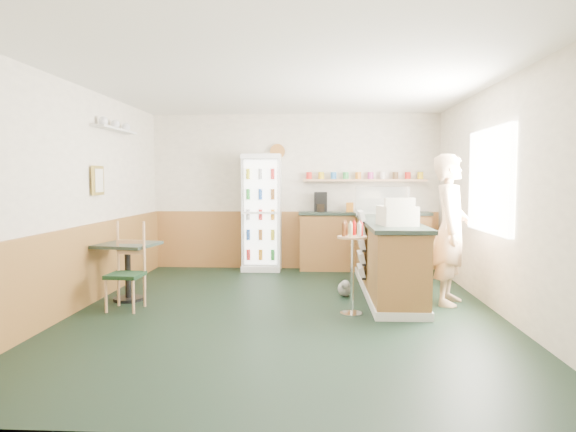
# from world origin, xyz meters

# --- Properties ---
(ground) EXTENTS (6.00, 6.00, 0.00)m
(ground) POSITION_xyz_m (0.00, 0.00, 0.00)
(ground) COLOR black
(ground) RESTS_ON ground
(room_envelope) EXTENTS (5.04, 6.02, 2.72)m
(room_envelope) POSITION_xyz_m (-0.23, 0.73, 1.52)
(room_envelope) COLOR silver
(room_envelope) RESTS_ON ground
(service_counter) EXTENTS (0.68, 3.01, 1.01)m
(service_counter) POSITION_xyz_m (1.35, 1.07, 0.46)
(service_counter) COLOR #A26234
(service_counter) RESTS_ON ground
(back_counter) EXTENTS (2.24, 0.42, 1.69)m
(back_counter) POSITION_xyz_m (1.19, 2.80, 0.55)
(back_counter) COLOR #A26234
(back_counter) RESTS_ON ground
(drinks_fridge) EXTENTS (0.66, 0.54, 1.99)m
(drinks_fridge) POSITION_xyz_m (-0.56, 2.74, 1.00)
(drinks_fridge) COLOR white
(drinks_fridge) RESTS_ON ground
(display_case) EXTENTS (0.78, 0.41, 0.44)m
(display_case) POSITION_xyz_m (1.35, 1.69, 1.23)
(display_case) COLOR silver
(display_case) RESTS_ON service_counter
(cash_register) EXTENTS (0.47, 0.49, 0.23)m
(cash_register) POSITION_xyz_m (1.35, 0.22, 1.13)
(cash_register) COLOR beige
(cash_register) RESTS_ON service_counter
(shopkeeper) EXTENTS (0.64, 0.75, 1.88)m
(shopkeeper) POSITION_xyz_m (2.05, 0.46, 0.94)
(shopkeeper) COLOR tan
(shopkeeper) RESTS_ON ground
(condiment_stand) EXTENTS (0.34, 0.34, 1.06)m
(condiment_stand) POSITION_xyz_m (0.79, -0.12, 0.69)
(condiment_stand) COLOR silver
(condiment_stand) RESTS_ON ground
(newspaper_rack) EXTENTS (0.09, 0.46, 0.91)m
(newspaper_rack) POSITION_xyz_m (0.99, 0.96, 0.68)
(newspaper_rack) COLOR black
(newspaper_rack) RESTS_ON ground
(cafe_table) EXTENTS (0.78, 0.78, 0.74)m
(cafe_table) POSITION_xyz_m (-2.05, 0.42, 0.52)
(cafe_table) COLOR black
(cafe_table) RESTS_ON ground
(cafe_chair) EXTENTS (0.41, 0.41, 1.05)m
(cafe_chair) POSITION_xyz_m (-1.91, 0.03, 0.55)
(cafe_chair) COLOR black
(cafe_chair) RESTS_ON ground
(dog_doorstop) EXTENTS (0.20, 0.26, 0.24)m
(dog_doorstop) POSITION_xyz_m (0.76, 0.79, 0.11)
(dog_doorstop) COLOR gray
(dog_doorstop) RESTS_ON ground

